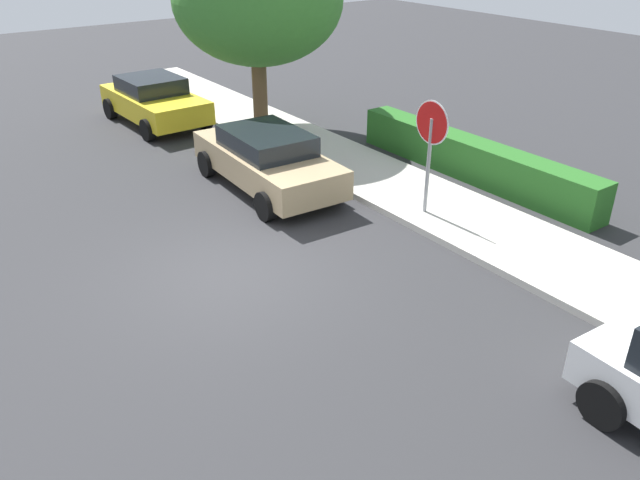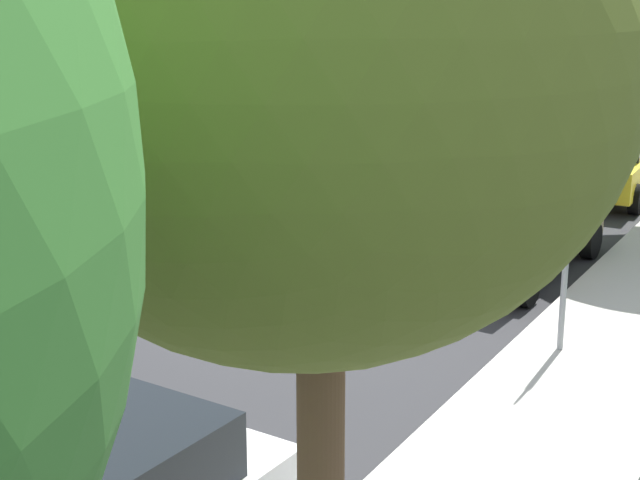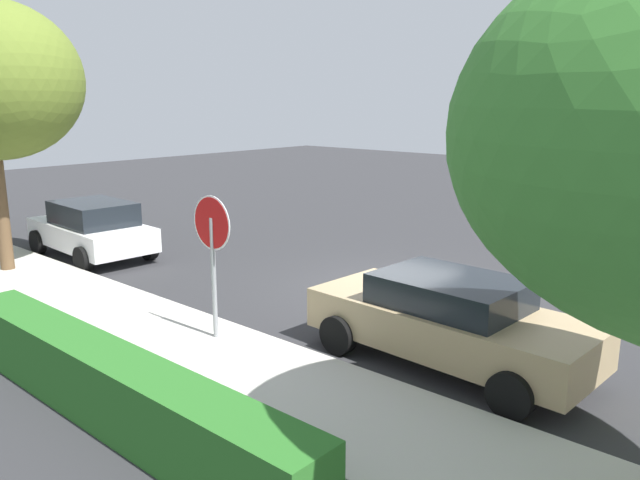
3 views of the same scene
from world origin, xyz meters
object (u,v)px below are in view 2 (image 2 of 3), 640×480
(street_tree_near_corner, at_px, (304,62))
(parked_car_tan, at_px, (511,229))
(stop_sign, at_px, (568,229))
(parked_car_yellow, at_px, (607,164))

(street_tree_near_corner, bearing_deg, parked_car_tan, -167.76)
(stop_sign, distance_m, parked_car_tan, 3.94)
(parked_car_tan, height_order, parked_car_yellow, parked_car_yellow)
(stop_sign, relative_size, parked_car_tan, 0.56)
(parked_car_yellow, bearing_deg, street_tree_near_corner, 7.87)
(stop_sign, bearing_deg, parked_car_tan, -150.57)
(parked_car_tan, relative_size, street_tree_near_corner, 0.73)
(parked_car_yellow, relative_size, street_tree_near_corner, 0.68)
(stop_sign, bearing_deg, parked_car_yellow, -168.69)
(parked_car_yellow, distance_m, street_tree_near_corner, 17.31)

